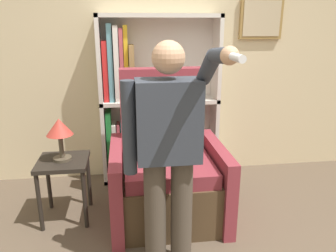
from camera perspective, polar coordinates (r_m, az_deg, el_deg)
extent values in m
cube|color=beige|center=(3.63, 0.79, 13.00)|extent=(8.00, 0.06, 2.80)
cube|color=olive|center=(3.83, 15.92, 17.56)|extent=(0.47, 0.04, 0.43)
cube|color=tan|center=(3.81, 16.05, 17.56)|extent=(0.41, 0.01, 0.37)
cube|color=silver|center=(3.50, -11.42, 3.98)|extent=(0.04, 0.28, 1.77)
cube|color=silver|center=(3.62, 8.22, 4.61)|extent=(0.04, 0.28, 1.77)
cube|color=silver|center=(3.64, -1.66, 4.83)|extent=(1.26, 0.01, 1.77)
cube|color=silver|center=(3.80, -1.33, -8.50)|extent=(1.26, 0.28, 0.04)
cube|color=silver|center=(3.51, -1.43, 4.36)|extent=(1.26, 0.28, 0.04)
cube|color=silver|center=(3.42, -1.54, 18.66)|extent=(1.26, 0.28, 0.04)
cube|color=#238438|center=(3.63, -10.10, -3.19)|extent=(0.05, 0.23, 0.76)
cube|color=white|center=(3.65, -9.22, -4.18)|extent=(0.04, 0.21, 0.62)
cube|color=#BC4C56|center=(3.65, -8.48, -4.18)|extent=(0.03, 0.16, 0.62)
cube|color=#337070|center=(3.64, -7.75, -3.95)|extent=(0.04, 0.17, 0.64)
cube|color=orange|center=(3.66, -7.10, -4.59)|extent=(0.03, 0.16, 0.55)
cube|color=red|center=(3.65, -6.54, -4.20)|extent=(0.02, 0.19, 0.60)
cube|color=red|center=(3.43, -10.81, 9.31)|extent=(0.05, 0.17, 0.61)
cube|color=#5B99A8|center=(3.42, -9.98, 10.70)|extent=(0.05, 0.19, 0.77)
cube|color=white|center=(3.42, -8.94, 10.58)|extent=(0.05, 0.22, 0.75)
cube|color=#BC4C56|center=(3.42, -8.07, 10.41)|extent=(0.04, 0.21, 0.73)
cube|color=gold|center=(3.42, -7.30, 10.69)|extent=(0.04, 0.16, 0.76)
cube|color=#9E7A47|center=(3.43, -6.31, 9.15)|extent=(0.05, 0.22, 0.57)
cube|color=#4C3823|center=(2.99, -0.05, -11.75)|extent=(0.78, 0.83, 0.44)
cube|color=maroon|center=(2.82, 0.06, -7.15)|extent=(0.74, 0.71, 0.12)
cube|color=maroon|center=(3.12, -0.97, 0.25)|extent=(0.78, 0.16, 1.07)
cube|color=maroon|center=(2.91, -8.80, -10.27)|extent=(0.10, 0.91, 0.66)
cube|color=maroon|center=(3.02, 8.37, -9.23)|extent=(0.10, 0.91, 0.66)
cylinder|color=#473D33|center=(2.35, -2.25, -15.16)|extent=(0.15, 0.15, 0.82)
cylinder|color=#473D33|center=(2.37, 2.35, -14.84)|extent=(0.15, 0.15, 0.82)
cube|color=#333842|center=(2.08, 0.07, 0.93)|extent=(0.41, 0.24, 0.53)
sphere|color=tan|center=(2.00, 0.07, 11.86)|extent=(0.20, 0.20, 0.20)
cylinder|color=#333842|center=(2.07, -6.81, -0.43)|extent=(0.09, 0.09, 0.61)
cylinder|color=#333842|center=(1.94, 7.06, 10.01)|extent=(0.09, 0.28, 0.23)
cylinder|color=#333842|center=(1.69, 9.29, 12.01)|extent=(0.08, 0.27, 0.10)
sphere|color=tan|center=(1.57, 10.69, 11.96)|extent=(0.09, 0.09, 0.09)
cylinder|color=white|center=(1.48, 11.84, 11.59)|extent=(0.04, 0.15, 0.04)
cube|color=black|center=(2.97, -17.85, -5.97)|extent=(0.42, 0.42, 0.04)
cylinder|color=black|center=(2.97, -21.49, -12.37)|extent=(0.04, 0.04, 0.52)
cylinder|color=black|center=(2.90, -14.29, -12.37)|extent=(0.04, 0.04, 0.52)
cylinder|color=black|center=(3.29, -20.06, -9.25)|extent=(0.04, 0.04, 0.52)
cylinder|color=black|center=(3.23, -13.61, -9.17)|extent=(0.04, 0.04, 0.52)
cylinder|color=#4C4233|center=(2.96, -17.90, -5.42)|extent=(0.15, 0.15, 0.02)
cylinder|color=#4C4233|center=(2.92, -18.11, -3.36)|extent=(0.04, 0.04, 0.20)
cone|color=#B2382D|center=(2.87, -18.42, -0.13)|extent=(0.22, 0.22, 0.14)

